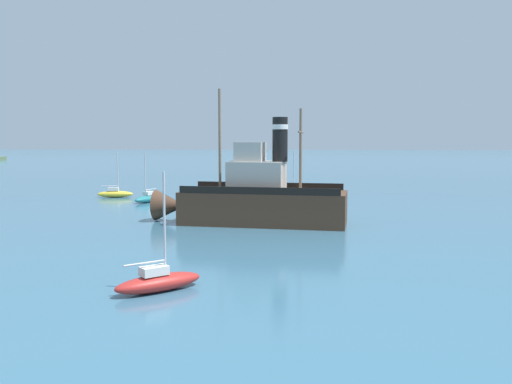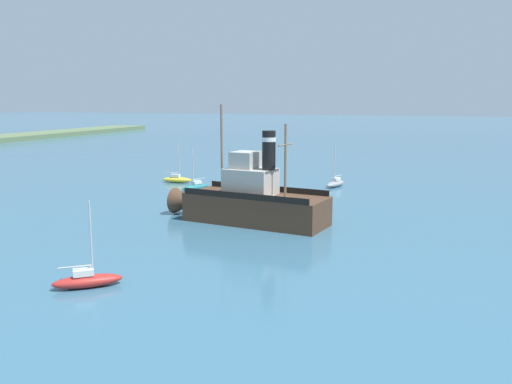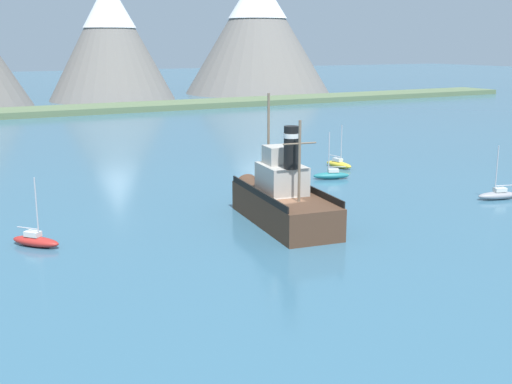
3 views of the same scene
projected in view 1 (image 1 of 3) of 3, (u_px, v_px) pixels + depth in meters
ground_plane at (284, 226)px, 38.76m from camera, size 600.00×600.00×0.00m
old_tugboat at (255, 199)px, 39.83m from camera, size 5.94×14.72×9.90m
sailboat_red at (158, 281)px, 22.09m from camera, size 3.30×3.61×4.90m
sailboat_grey at (294, 191)px, 60.65m from camera, size 3.96×2.08×4.90m
sailboat_teal at (148, 198)px, 53.64m from camera, size 3.94×2.41×4.90m
sailboat_yellow at (115, 193)px, 58.25m from camera, size 1.66×3.92×4.90m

